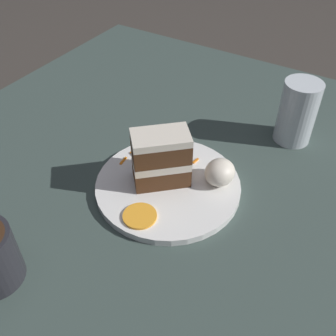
# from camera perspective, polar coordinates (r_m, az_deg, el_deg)

# --- Properties ---
(ground_plane) EXTENTS (6.00, 6.00, 0.00)m
(ground_plane) POSITION_cam_1_polar(r_m,az_deg,el_deg) (0.78, 2.78, -3.75)
(ground_plane) COLOR #38332D
(ground_plane) RESTS_ON ground
(dining_table) EXTENTS (1.12, 1.18, 0.03)m
(dining_table) POSITION_cam_1_polar(r_m,az_deg,el_deg) (0.77, 2.81, -3.00)
(dining_table) COLOR #384742
(dining_table) RESTS_ON ground
(plate) EXTENTS (0.28, 0.28, 0.01)m
(plate) POSITION_cam_1_polar(r_m,az_deg,el_deg) (0.75, 0.00, -2.54)
(plate) COLOR white
(plate) RESTS_ON dining_table
(cake_slice) EXTENTS (0.11, 0.12, 0.11)m
(cake_slice) POSITION_cam_1_polar(r_m,az_deg,el_deg) (0.71, -1.02, 1.42)
(cake_slice) COLOR #4C2D19
(cake_slice) RESTS_ON plate
(cream_dollop) EXTENTS (0.06, 0.06, 0.05)m
(cream_dollop) POSITION_cam_1_polar(r_m,az_deg,el_deg) (0.74, 7.54, -0.61)
(cream_dollop) COLOR silver
(cream_dollop) RESTS_ON plate
(orange_garnish) EXTENTS (0.06, 0.06, 0.00)m
(orange_garnish) POSITION_cam_1_polar(r_m,az_deg,el_deg) (0.69, -4.12, -6.94)
(orange_garnish) COLOR orange
(orange_garnish) RESTS_ON plate
(carrot_shreds_scatter) EXTENTS (0.11, 0.13, 0.00)m
(carrot_shreds_scatter) POSITION_cam_1_polar(r_m,az_deg,el_deg) (0.80, -2.10, 1.73)
(carrot_shreds_scatter) COLOR orange
(carrot_shreds_scatter) RESTS_ON plate
(drinking_glass) EXTENTS (0.08, 0.08, 0.14)m
(drinking_glass) POSITION_cam_1_polar(r_m,az_deg,el_deg) (0.88, 18.13, 7.19)
(drinking_glass) COLOR silver
(drinking_glass) RESTS_ON dining_table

